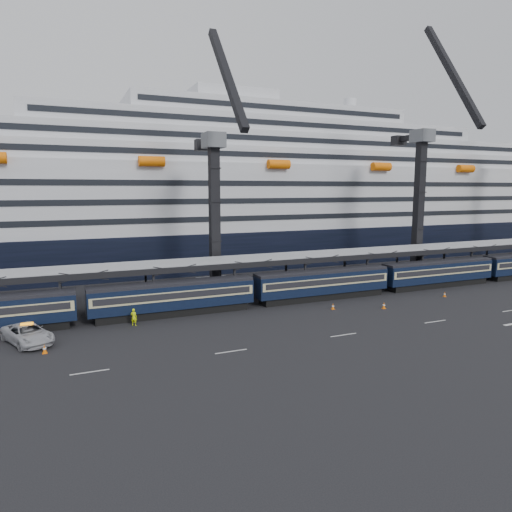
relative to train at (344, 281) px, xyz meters
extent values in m
plane|color=black|center=(4.65, -10.00, -2.20)|extent=(260.00, 260.00, 0.00)
cube|color=beige|center=(-33.35, -14.00, -2.19)|extent=(3.00, 0.15, 0.02)
cube|color=beige|center=(-21.35, -14.00, -2.19)|extent=(3.00, 0.15, 0.02)
cube|color=beige|center=(-9.35, -14.00, -2.19)|extent=(3.00, 0.15, 0.02)
cube|color=beige|center=(2.65, -14.00, -2.19)|extent=(3.00, 0.15, 0.02)
cube|color=beige|center=(14.65, -14.00, -2.19)|extent=(3.00, 0.15, 0.02)
cube|color=beige|center=(9.65, -18.00, -2.19)|extent=(2.50, 0.40, 0.02)
cube|color=black|center=(-23.35, 0.00, -1.75)|extent=(17.48, 2.40, 0.90)
cube|color=black|center=(-23.35, 0.00, 0.05)|extent=(19.00, 2.80, 2.70)
cube|color=#BDB686|center=(-23.35, 0.00, 0.35)|extent=(18.62, 2.92, 1.05)
cube|color=black|center=(-23.35, 0.00, 0.40)|extent=(17.86, 2.98, 0.70)
cube|color=black|center=(-23.35, 0.00, 1.55)|extent=(19.00, 2.50, 0.35)
cube|color=black|center=(-3.35, 0.00, -1.75)|extent=(17.48, 2.40, 0.90)
cube|color=black|center=(-3.35, 0.00, 0.05)|extent=(19.00, 2.80, 2.70)
cube|color=#BDB686|center=(-3.35, 0.00, 0.35)|extent=(18.62, 2.92, 1.05)
cube|color=black|center=(-3.35, 0.00, 0.40)|extent=(17.86, 2.98, 0.70)
cube|color=black|center=(-3.35, 0.00, 1.55)|extent=(19.00, 2.50, 0.35)
cube|color=black|center=(16.65, 0.00, -1.75)|extent=(17.48, 2.40, 0.90)
cube|color=black|center=(16.65, 0.00, 0.05)|extent=(19.00, 2.80, 2.70)
cube|color=#BDB686|center=(16.65, 0.00, 0.35)|extent=(18.62, 2.92, 1.05)
cube|color=black|center=(16.65, 0.00, 0.40)|extent=(17.86, 2.98, 0.70)
cube|color=black|center=(16.65, 0.00, 1.55)|extent=(19.00, 2.50, 0.35)
cube|color=gray|center=(4.65, 4.00, 3.20)|extent=(130.00, 6.00, 0.25)
cube|color=black|center=(4.65, 1.00, 2.90)|extent=(130.00, 0.25, 0.70)
cube|color=black|center=(4.65, 7.00, 2.90)|extent=(130.00, 0.25, 0.70)
cube|color=black|center=(-35.35, 1.20, 0.50)|extent=(0.25, 0.25, 5.40)
cube|color=black|center=(-35.35, 6.80, 0.50)|extent=(0.25, 0.25, 5.40)
cube|color=black|center=(-25.35, 1.20, 0.50)|extent=(0.25, 0.25, 5.40)
cube|color=black|center=(-25.35, 6.80, 0.50)|extent=(0.25, 0.25, 5.40)
cube|color=black|center=(-15.35, 1.20, 0.50)|extent=(0.25, 0.25, 5.40)
cube|color=black|center=(-15.35, 6.80, 0.50)|extent=(0.25, 0.25, 5.40)
cube|color=black|center=(-5.35, 1.20, 0.50)|extent=(0.25, 0.25, 5.40)
cube|color=black|center=(-5.35, 6.80, 0.50)|extent=(0.25, 0.25, 5.40)
cube|color=black|center=(4.65, 1.20, 0.50)|extent=(0.25, 0.25, 5.40)
cube|color=black|center=(4.65, 6.80, 0.50)|extent=(0.25, 0.25, 5.40)
cube|color=black|center=(14.65, 1.20, 0.50)|extent=(0.25, 0.25, 5.40)
cube|color=black|center=(14.65, 6.80, 0.50)|extent=(0.25, 0.25, 5.40)
cube|color=black|center=(24.65, 1.20, 0.50)|extent=(0.25, 0.25, 5.40)
cube|color=black|center=(24.65, 6.80, 0.50)|extent=(0.25, 0.25, 5.40)
cube|color=black|center=(34.65, 6.80, 0.50)|extent=(0.25, 0.25, 5.40)
cube|color=black|center=(4.65, 36.00, 1.30)|extent=(200.00, 28.00, 7.00)
cube|color=silver|center=(4.65, 36.00, 10.80)|extent=(190.00, 26.88, 12.00)
cube|color=silver|center=(4.65, 36.00, 18.30)|extent=(160.00, 24.64, 3.00)
cube|color=black|center=(4.65, 23.63, 18.30)|extent=(153.60, 0.12, 0.90)
cube|color=silver|center=(4.65, 36.00, 21.30)|extent=(124.00, 21.84, 3.00)
cube|color=black|center=(4.65, 25.03, 21.30)|extent=(119.04, 0.12, 0.90)
cube|color=silver|center=(4.65, 36.00, 24.30)|extent=(90.00, 19.04, 3.00)
cube|color=black|center=(4.65, 26.43, 24.30)|extent=(86.40, 0.12, 0.90)
cube|color=silver|center=(4.65, 36.00, 27.30)|extent=(56.00, 16.24, 3.00)
cube|color=black|center=(4.65, 27.83, 27.30)|extent=(53.76, 0.12, 0.90)
cube|color=silver|center=(-3.35, 36.00, 29.80)|extent=(16.00, 12.00, 2.50)
cylinder|color=silver|center=(24.65, 36.00, 30.30)|extent=(2.80, 2.80, 3.00)
cylinder|color=orange|center=(-21.35, 21.96, 16.60)|extent=(4.00, 1.60, 1.60)
cylinder|color=orange|center=(0.65, 21.96, 16.60)|extent=(4.00, 1.60, 1.60)
cylinder|color=orange|center=(22.65, 21.96, 16.60)|extent=(4.00, 1.60, 1.60)
cylinder|color=orange|center=(44.65, 21.96, 16.60)|extent=(4.00, 1.60, 1.60)
cube|color=#52565B|center=(-15.35, 9.00, -1.20)|extent=(4.50, 4.50, 2.00)
cube|color=black|center=(-15.35, 9.00, 8.80)|extent=(1.30, 1.30, 18.00)
cube|color=#52565B|center=(-15.35, 9.00, 18.80)|extent=(2.60, 3.20, 2.00)
cube|color=black|center=(-15.35, 3.21, 25.69)|extent=(0.90, 12.26, 14.37)
cube|color=black|center=(-15.35, 11.52, 18.80)|extent=(0.90, 5.04, 0.90)
cube|color=black|center=(-15.35, 14.04, 18.60)|extent=(2.20, 1.60, 1.60)
cube|color=#52565B|center=(19.65, 8.00, -1.20)|extent=(4.50, 4.50, 2.00)
cube|color=black|center=(19.65, 8.00, 9.80)|extent=(1.30, 1.30, 20.00)
cube|color=#52565B|center=(19.65, 8.00, 20.80)|extent=(2.60, 3.20, 2.00)
cube|color=black|center=(19.65, 2.26, 28.99)|extent=(0.90, 12.21, 16.90)
cube|color=black|center=(19.65, 10.80, 20.80)|extent=(0.90, 5.60, 0.90)
cube|color=black|center=(19.65, 13.60, 20.60)|extent=(2.20, 1.60, 1.60)
imported|color=#A6A8AD|center=(-38.33, -4.37, -1.28)|extent=(5.50, 7.26, 1.83)
imported|color=#D6F10C|center=(-28.24, -2.50, -1.26)|extent=(0.82, 0.73, 1.87)
cube|color=orange|center=(-38.40, -4.40, -2.18)|extent=(0.38, 0.38, 0.04)
cone|color=orange|center=(-38.40, -4.40, -1.80)|extent=(0.32, 0.32, 0.72)
cylinder|color=white|center=(-38.40, -4.40, -1.80)|extent=(0.27, 0.27, 0.12)
cube|color=orange|center=(-36.80, -7.95, -2.18)|extent=(0.43, 0.43, 0.04)
cone|color=orange|center=(-36.80, -7.95, -1.75)|extent=(0.36, 0.36, 0.81)
cylinder|color=white|center=(-36.80, -7.95, -1.75)|extent=(0.30, 0.30, 0.13)
cube|color=orange|center=(-4.93, -5.10, -2.18)|extent=(0.38, 0.38, 0.04)
cone|color=orange|center=(-4.93, -5.10, -1.80)|extent=(0.32, 0.32, 0.72)
cylinder|color=white|center=(-4.93, -5.10, -1.80)|extent=(0.27, 0.27, 0.12)
cube|color=orange|center=(0.99, -7.27, -2.18)|extent=(0.41, 0.41, 0.04)
cone|color=orange|center=(0.99, -7.27, -1.76)|extent=(0.35, 0.35, 0.79)
cylinder|color=white|center=(0.99, -7.27, -1.76)|extent=(0.29, 0.29, 0.13)
cube|color=orange|center=(12.66, -5.42, -2.18)|extent=(0.34, 0.34, 0.04)
cone|color=orange|center=(12.66, -5.42, -1.84)|extent=(0.29, 0.29, 0.64)
cylinder|color=white|center=(12.66, -5.42, -1.84)|extent=(0.24, 0.24, 0.11)
camera|label=1|loc=(-34.65, -51.15, 12.31)|focal=32.00mm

